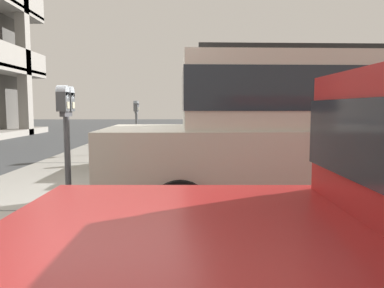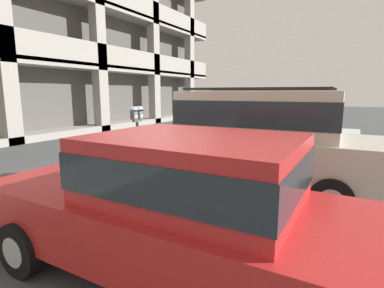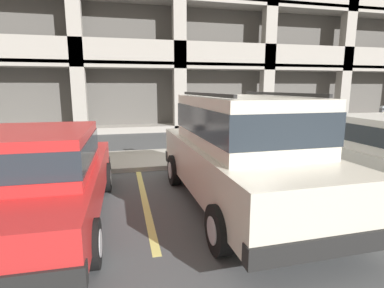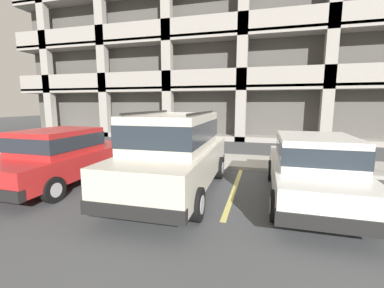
{
  "view_description": "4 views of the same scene",
  "coord_description": "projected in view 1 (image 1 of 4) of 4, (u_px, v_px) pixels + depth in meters",
  "views": [
    {
      "loc": [
        -4.49,
        -1.05,
        1.37
      ],
      "look_at": [
        -0.08,
        -1.12,
        0.94
      ],
      "focal_mm": 35.0,
      "sensor_mm": 36.0,
      "label": 1
    },
    {
      "loc": [
        -5.64,
        -4.1,
        1.96
      ],
      "look_at": [
        0.35,
        -0.86,
        0.77
      ],
      "focal_mm": 28.0,
      "sensor_mm": 36.0,
      "label": 2
    },
    {
      "loc": [
        -1.92,
        -7.28,
        2.12
      ],
      "look_at": [
        -0.32,
        -0.6,
        0.82
      ],
      "focal_mm": 28.0,
      "sensor_mm": 36.0,
      "label": 3
    },
    {
      "loc": [
        2.2,
        -8.35,
        2.22
      ],
      "look_at": [
        0.07,
        -0.7,
        0.97
      ],
      "focal_mm": 24.0,
      "sensor_mm": 36.0,
      "label": 4
    }
  ],
  "objects": [
    {
      "name": "fire_hydrant",
      "position": [
        111.0,
        148.0,
        8.42
      ],
      "size": [
        0.3,
        0.3,
        0.7
      ],
      "color": "gold",
      "rests_on": "sidewalk"
    },
    {
      "name": "parking_meter_near",
      "position": [
        66.0,
        119.0,
        4.35
      ],
      "size": [
        0.35,
        0.12,
        1.5
      ],
      "color": "#47474C",
      "rests_on": "sidewalk"
    },
    {
      "name": "silver_suv",
      "position": [
        299.0,
        131.0,
        4.64
      ],
      "size": [
        2.09,
        4.82,
        2.03
      ],
      "rotation": [
        0.0,
        0.0,
        0.02
      ],
      "color": "beige",
      "rests_on": "ground_plane"
    },
    {
      "name": "parking_stall_lines",
      "position": [
        208.0,
        191.0,
        6.14
      ],
      "size": [
        12.44,
        4.8,
        0.01
      ],
      "color": "#DBD16B",
      "rests_on": "ground_plane"
    },
    {
      "name": "ground_plane",
      "position": [
        101.0,
        224.0,
        4.59
      ],
      "size": [
        80.0,
        80.0,
        0.1
      ],
      "color": "#444749"
    },
    {
      "name": "parking_meter_far",
      "position": [
        136.0,
        114.0,
        10.49
      ],
      "size": [
        0.35,
        0.12,
        1.45
      ],
      "color": "#595B60",
      "rests_on": "sidewalk"
    },
    {
      "name": "dark_hatchback",
      "position": [
        241.0,
        134.0,
        7.84
      ],
      "size": [
        1.85,
        4.48,
        1.54
      ],
      "rotation": [
        0.0,
        0.0,
        -0.0
      ],
      "color": "silver",
      "rests_on": "ground_plane"
    }
  ]
}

